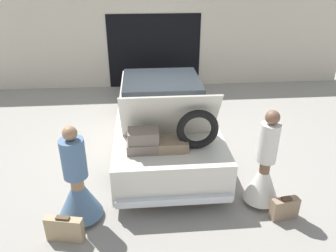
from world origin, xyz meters
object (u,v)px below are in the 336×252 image
person_left (78,188)px  suitcase_beside_right_person (285,208)px  suitcase_beside_left_person (65,229)px  car (163,113)px  person_right (264,172)px

person_left → suitcase_beside_right_person: 3.10m
person_left → suitcase_beside_left_person: size_ratio=2.88×
car → suitcase_beside_left_person: (-1.57, -2.90, -0.40)m
person_left → car: bearing=146.5°
person_right → suitcase_beside_right_person: (0.24, -0.39, -0.41)m
person_left → suitcase_beside_right_person: (3.07, -0.27, -0.37)m
car → suitcase_beside_right_person: bearing=-58.8°
car → person_right: size_ratio=3.13×
person_left → person_right: size_ratio=0.95×
person_right → suitcase_beside_left_person: (-2.99, -0.56, -0.39)m
car → suitcase_beside_left_person: car is taller
car → person_right: bearing=-58.8°
person_right → suitcase_beside_left_person: person_right is taller
person_right → suitcase_beside_right_person: person_right is taller
suitcase_beside_right_person → car: bearing=121.2°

